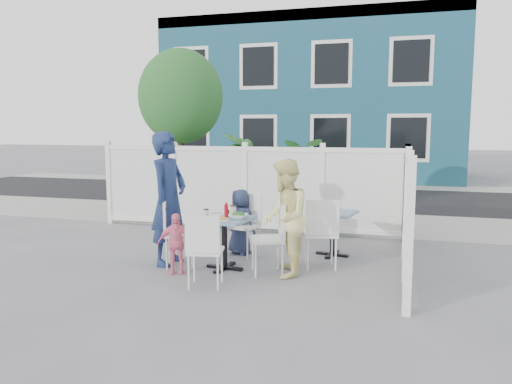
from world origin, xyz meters
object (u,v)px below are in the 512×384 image
(chair_near, at_px, (204,245))
(utility_cabinet, at_px, (156,181))
(spare_table, at_px, (333,222))
(toddler, at_px, (176,243))
(woman, at_px, (285,218))
(boy, at_px, (240,222))
(main_table, at_px, (224,229))
(chair_right, at_px, (274,232))
(man, at_px, (169,199))
(chair_left, at_px, (174,228))
(chair_back, at_px, (246,220))

(chair_near, bearing_deg, utility_cabinet, 111.24)
(spare_table, height_order, toddler, toddler)
(woman, xyz_separation_m, boy, (-0.91, 0.91, -0.27))
(utility_cabinet, distance_m, main_table, 5.19)
(chair_right, height_order, woman, woman)
(toddler, bearing_deg, main_table, 14.75)
(chair_near, xyz_separation_m, toddler, (-0.61, 0.47, -0.12))
(chair_near, distance_m, woman, 1.16)
(boy, bearing_deg, spare_table, -144.65)
(main_table, bearing_deg, man, 177.14)
(woman, relative_size, toddler, 1.88)
(toddler, bearing_deg, man, 106.74)
(chair_left, distance_m, chair_back, 1.18)
(man, bearing_deg, chair_back, -42.81)
(man, bearing_deg, spare_table, -57.64)
(chair_left, relative_size, woman, 0.61)
(utility_cabinet, height_order, chair_back, utility_cabinet)
(main_table, bearing_deg, chair_back, 87.07)
(woman, bearing_deg, man, -105.49)
(spare_table, bearing_deg, man, -153.15)
(chair_right, relative_size, toddler, 1.17)
(chair_back, distance_m, man, 1.27)
(utility_cabinet, bearing_deg, main_table, -46.38)
(utility_cabinet, height_order, chair_near, utility_cabinet)
(man, bearing_deg, utility_cabinet, 35.09)
(boy, bearing_deg, chair_right, 154.30)
(chair_right, relative_size, chair_near, 1.05)
(chair_left, relative_size, boy, 0.93)
(toddler, bearing_deg, chair_near, -56.51)
(utility_cabinet, relative_size, man, 0.74)
(utility_cabinet, relative_size, chair_right, 1.46)
(man, bearing_deg, boy, -39.49)
(utility_cabinet, xyz_separation_m, chair_left, (2.42, -4.15, -0.15))
(chair_right, xyz_separation_m, chair_back, (-0.66, 0.84, -0.01))
(utility_cabinet, xyz_separation_m, spare_table, (4.50, -2.95, -0.17))
(main_table, xyz_separation_m, woman, (0.86, -0.06, 0.22))
(utility_cabinet, height_order, chair_right, utility_cabinet)
(main_table, relative_size, chair_left, 0.81)
(toddler, bearing_deg, boy, 48.52)
(utility_cabinet, height_order, chair_left, utility_cabinet)
(utility_cabinet, height_order, boy, utility_cabinet)
(chair_left, relative_size, toddler, 1.14)
(main_table, distance_m, chair_left, 0.74)
(chair_back, bearing_deg, main_table, 100.71)
(utility_cabinet, xyz_separation_m, woman, (4.03, -4.17, 0.08))
(chair_left, height_order, chair_right, chair_right)
(main_table, relative_size, man, 0.40)
(utility_cabinet, distance_m, woman, 5.79)
(spare_table, relative_size, toddler, 0.91)
(chair_back, bearing_deg, chair_right, 141.64)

